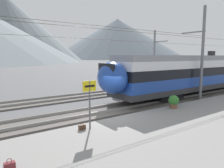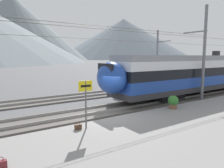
# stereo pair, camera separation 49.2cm
# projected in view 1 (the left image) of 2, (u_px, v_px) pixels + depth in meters

# --- Properties ---
(ground_plane) EXTENTS (400.00, 400.00, 0.00)m
(ground_plane) POSITION_uv_depth(u_px,v_px,m) (107.00, 118.00, 12.98)
(ground_plane) COLOR #565659
(platform_slab) EXTENTS (120.00, 7.02, 0.29)m
(platform_slab) POSITION_uv_depth(u_px,v_px,m) (162.00, 138.00, 9.45)
(platform_slab) COLOR gray
(platform_slab) RESTS_ON ground
(track_near) EXTENTS (120.00, 3.00, 0.28)m
(track_near) POSITION_uv_depth(u_px,v_px,m) (95.00, 112.00, 14.17)
(track_near) COLOR #5B5651
(track_near) RESTS_ON ground
(track_far) EXTENTS (120.00, 3.00, 0.28)m
(track_far) POSITION_uv_depth(u_px,v_px,m) (63.00, 99.00, 18.59)
(track_far) COLOR #5B5651
(track_far) RESTS_ON ground
(train_near_platform) EXTENTS (26.19, 2.97, 4.27)m
(train_near_platform) POSITION_uv_depth(u_px,v_px,m) (209.00, 71.00, 21.85)
(train_near_platform) COLOR #2D2D30
(train_near_platform) RESTS_ON track_near
(train_far_track) EXTENTS (27.29, 2.97, 4.27)m
(train_far_track) POSITION_uv_depth(u_px,v_px,m) (193.00, 67.00, 29.54)
(train_far_track) COLOR #2D2D30
(train_far_track) RESTS_ON track_far
(catenary_mast_mid) EXTENTS (44.89, 2.23, 7.84)m
(catenary_mast_mid) POSITION_uv_depth(u_px,v_px,m) (201.00, 52.00, 17.56)
(catenary_mast_mid) COLOR slate
(catenary_mast_mid) RESTS_ON ground
(catenary_mast_far_side) EXTENTS (44.89, 2.28, 7.08)m
(catenary_mast_far_side) POSITION_uv_depth(u_px,v_px,m) (155.00, 56.00, 27.44)
(catenary_mast_far_side) COLOR slate
(catenary_mast_far_side) RESTS_ON ground
(platform_sign) EXTENTS (0.70, 0.08, 2.33)m
(platform_sign) POSITION_uv_depth(u_px,v_px,m) (90.00, 94.00, 10.06)
(platform_sign) COLOR #59595B
(platform_sign) RESTS_ON platform_slab
(handbag_beside_passenger) EXTENTS (0.32, 0.18, 0.40)m
(handbag_beside_passenger) POSITION_uv_depth(u_px,v_px,m) (10.00, 166.00, 6.46)
(handbag_beside_passenger) COLOR maroon
(handbag_beside_passenger) RESTS_ON platform_slab
(handbag_near_sign) EXTENTS (0.32, 0.18, 0.37)m
(handbag_near_sign) POSITION_uv_depth(u_px,v_px,m) (82.00, 127.00, 10.10)
(handbag_near_sign) COLOR #472D1E
(handbag_near_sign) RESTS_ON platform_slab
(potted_plant_platform_edge) EXTENTS (0.71, 0.71, 0.89)m
(potted_plant_platform_edge) POSITION_uv_depth(u_px,v_px,m) (174.00, 101.00, 14.25)
(potted_plant_platform_edge) COLOR brown
(potted_plant_platform_edge) RESTS_ON platform_slab
(mountain_central_peak) EXTENTS (122.64, 122.64, 53.28)m
(mountain_central_peak) POSITION_uv_depth(u_px,v_px,m) (5.00, 28.00, 170.15)
(mountain_central_peak) COLOR slate
(mountain_central_peak) RESTS_ON ground
(mountain_right_ridge) EXTENTS (180.43, 180.43, 52.44)m
(mountain_right_ridge) POSITION_uv_depth(u_px,v_px,m) (117.00, 39.00, 280.24)
(mountain_right_ridge) COLOR slate
(mountain_right_ridge) RESTS_ON ground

